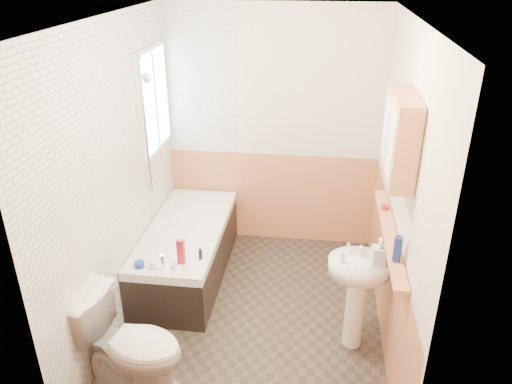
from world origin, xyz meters
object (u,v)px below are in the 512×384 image
toilet (130,345)px  pine_shelf (389,234)px  bathtub (187,250)px  sink (357,285)px  medicine_cabinet (400,137)px

toilet → pine_shelf: pine_shelf is taller
bathtub → toilet: (-0.03, -1.44, 0.11)m
toilet → sink: size_ratio=0.87×
bathtub → pine_shelf: size_ratio=1.12×
sink → pine_shelf: size_ratio=0.63×
toilet → sink: bearing=-56.2°
toilet → medicine_cabinet: size_ratio=1.25×
toilet → sink: sink is taller
bathtub → sink: size_ratio=1.78×
sink → pine_shelf: bearing=29.9°
bathtub → pine_shelf: 2.04m
toilet → bathtub: bearing=9.8°
toilet → pine_shelf: size_ratio=0.55×
toilet → medicine_cabinet: medicine_cabinet is taller
medicine_cabinet → toilet: bearing=-159.3°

